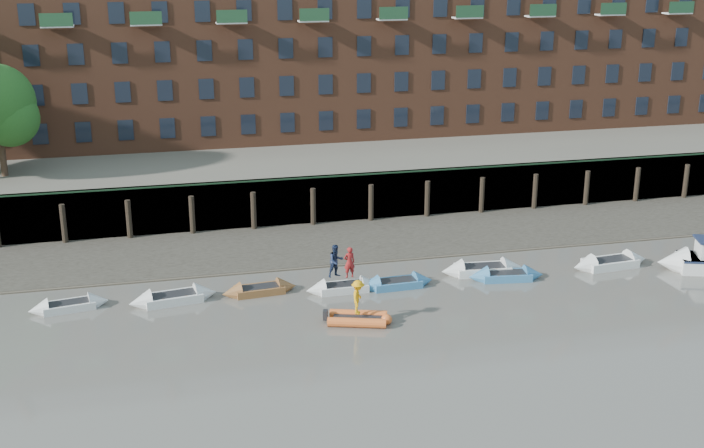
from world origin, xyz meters
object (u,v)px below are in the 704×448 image
object	(u,v)px
rowboat_6	(506,276)
person_rib_crew	(358,297)
rowboat_3	(343,288)
rowboat_4	(397,283)
rowboat_1	(173,298)
rib_tender	(360,319)
rowboat_7	(610,263)
rowboat_2	(260,290)
motor_launch	(704,260)
person_rower_b	(336,261)
rowboat_0	(69,306)
person_rower_a	(349,262)
rowboat_5	(483,270)

from	to	relation	value
rowboat_6	person_rib_crew	bearing A→B (deg)	-150.78
rowboat_3	rowboat_6	xyz separation A→B (m)	(9.39, -0.42, 0.01)
rowboat_4	rowboat_6	bearing A→B (deg)	-5.25
rowboat_1	rowboat_4	bearing A→B (deg)	-11.79
rib_tender	rowboat_3	bearing A→B (deg)	106.78
rowboat_1	rowboat_7	distance (m)	25.28
rowboat_2	rowboat_4	world-z (taller)	rowboat_4
rowboat_3	person_rib_crew	distance (m)	4.41
motor_launch	person_rower_b	size ratio (longest dim) A/B	3.45
rib_tender	person_rower_b	size ratio (longest dim) A/B	1.79
rowboat_0	person_rower_a	distance (m)	14.94
person_rower_b	person_rower_a	bearing A→B (deg)	-37.80
motor_launch	rowboat_6	bearing A→B (deg)	11.59
rowboat_3	rowboat_5	size ratio (longest dim) A/B	0.84
rowboat_0	rowboat_3	world-z (taller)	rowboat_3
rowboat_2	motor_launch	size ratio (longest dim) A/B	0.66
rowboat_3	motor_launch	xyz separation A→B (m)	(21.12, -1.73, 0.42)
person_rib_crew	rib_tender	bearing A→B (deg)	-86.94
rowboat_3	rowboat_7	bearing A→B (deg)	-0.57
rowboat_3	person_rower_a	size ratio (longest dim) A/B	2.38
rib_tender	motor_launch	distance (m)	21.36
rowboat_1	rowboat_5	world-z (taller)	rowboat_5
rowboat_7	rib_tender	bearing A→B (deg)	-170.36
rowboat_0	person_rib_crew	world-z (taller)	person_rib_crew
rowboat_3	rowboat_4	world-z (taller)	rowboat_4
rib_tender	person_rib_crew	size ratio (longest dim) A/B	1.86
rowboat_1	person_rib_crew	bearing A→B (deg)	-36.80
rib_tender	person_rower_b	xyz separation A→B (m)	(-0.28, 4.47, 1.49)
rowboat_6	person_rower_b	bearing A→B (deg)	-176.15
person_rib_crew	rowboat_4	bearing A→B (deg)	-16.58
rowboat_5	person_rib_crew	bearing A→B (deg)	-144.83
person_rower_a	rowboat_6	bearing A→B (deg)	170.42
rowboat_1	rib_tender	xyz separation A→B (m)	(9.07, -4.85, 0.00)
rowboat_7	motor_launch	xyz separation A→B (m)	(5.00, -1.76, 0.38)
rowboat_6	rib_tender	distance (m)	10.22
rib_tender	person_rower_b	world-z (taller)	person_rower_b
rowboat_0	rib_tender	size ratio (longest dim) A/B	1.27
rowboat_7	person_rib_crew	size ratio (longest dim) A/B	2.81
rowboat_6	person_rib_crew	xyz separation A→B (m)	(-9.58, -3.82, 1.19)
rowboat_1	person_rower_b	size ratio (longest dim) A/B	2.62
rowboat_2	rowboat_3	distance (m)	4.58
rowboat_5	rowboat_6	xyz separation A→B (m)	(0.96, -1.15, -0.03)
rowboat_1	rowboat_3	xyz separation A→B (m)	(9.15, -0.58, -0.03)
rowboat_1	rowboat_7	size ratio (longest dim) A/B	0.96
rowboat_1	person_rower_a	distance (m)	9.62
rowboat_4	person_rower_a	distance (m)	3.05
rib_tender	rowboat_2	bearing A→B (deg)	149.55
rowboat_1	rowboat_2	xyz separation A→B (m)	(4.63, 0.13, -0.03)
rowboat_5	person_rower_a	world-z (taller)	person_rower_a
rowboat_5	person_rower_b	world-z (taller)	person_rower_b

